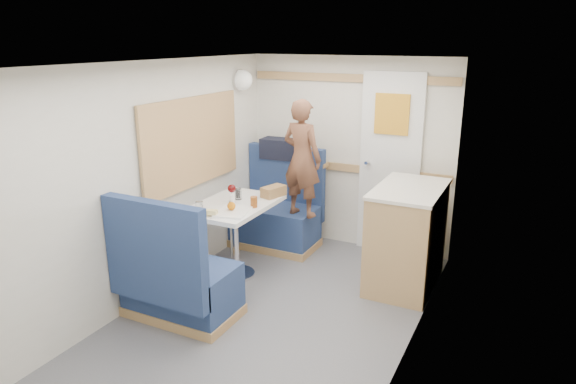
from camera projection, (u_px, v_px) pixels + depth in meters
The scene contains 27 objects.
floor at pixel (239, 347), 3.75m from camera, with size 4.50×4.50×0.00m, color #515156.
ceiling at pixel (230, 66), 3.17m from camera, with size 4.50×4.50×0.00m, color silver.
wall_back at pixel (349, 154), 5.39m from camera, with size 2.20×0.02×2.00m, color silver.
wall_left at pixel (113, 197), 3.93m from camera, with size 0.02×4.50×2.00m, color silver.
wall_right at pixel (395, 247), 2.99m from camera, with size 0.02×4.50×2.00m, color silver.
oak_trim_low at pixel (348, 168), 5.41m from camera, with size 2.15×0.02×0.08m, color #A77C4B.
oak_trim_high at pixel (351, 78), 5.14m from camera, with size 2.15×0.02×0.08m, color #A77C4B.
side_window at pixel (192, 142), 4.70m from camera, with size 0.04×1.30×0.72m, color #91A087.
rear_door at pixel (390, 161), 5.18m from camera, with size 0.62×0.12×1.86m.
dinette_table at pixel (234, 219), 4.72m from camera, with size 0.62×0.92×0.72m.
bench_far at pixel (278, 218), 5.54m from camera, with size 0.90×0.59×1.05m.
bench_near at pixel (177, 284), 4.05m from camera, with size 0.90×0.59×1.05m.
ledge at pixel (288, 161), 5.59m from camera, with size 0.90×0.14×0.04m, color #A77C4B.
dome_light at pixel (243, 80), 5.27m from camera, with size 0.20×0.20×0.20m, color white.
galley_counter at pixel (406, 236), 4.59m from camera, with size 0.57×0.92×0.92m.
person at pixel (302, 158), 5.03m from camera, with size 0.43×0.28×1.17m, color brown.
duffel_bag at pixel (282, 149), 5.58m from camera, with size 0.45×0.22×0.22m, color black.
tray at pixel (233, 212), 4.42m from camera, with size 0.26×0.34×0.02m, color white.
orange_fruit at pixel (231, 206), 4.43m from camera, with size 0.07×0.07×0.07m, color orange.
cheese_block at pixel (211, 212), 4.33m from camera, with size 0.10×0.06×0.03m, color #EEE88A.
wine_glass at pixel (232, 189), 4.67m from camera, with size 0.08×0.08×0.17m.
tumbler_left at pixel (199, 208), 4.38m from camera, with size 0.07×0.07×0.11m, color white.
tumbler_right at pixel (238, 194), 4.78m from camera, with size 0.06×0.06×0.10m, color white.
beer_glass at pixel (254, 202), 4.55m from camera, with size 0.06×0.06×0.10m, color #8C4314.
pepper_grinder at pixel (238, 192), 4.85m from camera, with size 0.03×0.03×0.09m, color black.
salt_grinder at pixel (233, 200), 4.61m from camera, with size 0.04×0.04×0.10m, color white.
bread_loaf at pixel (274, 191), 4.87m from camera, with size 0.13×0.24×0.10m, color olive.
Camera 1 is at (1.77, -2.76, 2.17)m, focal length 32.00 mm.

